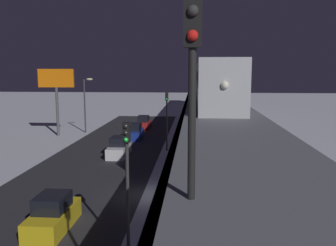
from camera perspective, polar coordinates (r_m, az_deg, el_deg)
The scene contains 13 objects.
ground_plane at distance 25.80m, azimuth -4.07°, elevation -11.32°, with size 240.00×240.00×0.00m, color silver.
avenue_asphalt at distance 27.11m, azimuth -15.84°, elevation -10.62°, with size 11.00×87.70×0.01m, color #28282D.
elevated_railway at distance 24.33m, azimuth 7.90°, elevation -0.00°, with size 5.00×87.70×6.00m.
subway_train at distance 57.06m, azimuth 5.99°, elevation 7.37°, with size 2.94×74.07×3.40m.
rail_signal at distance 7.18m, azimuth 3.90°, elevation 8.89°, with size 0.36×0.41×4.00m.
sedan_red at distance 54.12m, azimuth -3.93°, elevation -0.08°, with size 1.91×4.06×1.97m.
sedan_blue at distance 46.29m, azimuth -5.35°, elevation -1.51°, with size 1.80×4.71×1.97m.
sedan_white at distance 37.13m, azimuth -7.79°, elevation -3.99°, with size 1.80×4.53×1.97m.
sedan_yellow at distance 21.25m, azimuth -17.83°, elevation -13.80°, with size 1.80×4.28×1.97m.
traffic_light_near at distance 16.34m, azimuth -6.51°, elevation -7.57°, with size 0.32×0.44×6.40m.
traffic_light_mid at distance 38.54m, azimuth -0.20°, elevation 1.66°, with size 0.32×0.44×6.40m.
commercial_billboard at distance 49.82m, azimuth -17.35°, elevation 5.82°, with size 4.80×0.36×8.90m.
street_lamp_far at distance 51.47m, azimuth -12.89°, elevation 3.81°, with size 1.35×0.44×7.65m.
Camera 1 is at (-3.61, 24.03, 8.65)m, focal length 38.33 mm.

